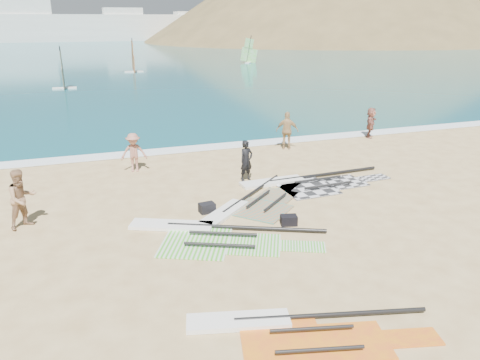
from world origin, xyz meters
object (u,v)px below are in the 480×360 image
object	(u,v)px
gear_bag_far	(289,220)
beachgoer_back	(287,131)
person_wetsuit	(246,161)
rig_green	(208,234)
rig_red	(290,332)
beachgoer_left	(22,199)
beachgoer_right	(371,123)
beachgoer_mid	(134,152)
rig_grey	(306,182)
gear_bag_near	(207,208)
rig_orange	(251,205)

from	to	relation	value
gear_bag_far	beachgoer_back	distance (m)	9.77
gear_bag_far	person_wetsuit	size ratio (longest dim) A/B	0.31
gear_bag_far	person_wetsuit	xyz separation A→B (m)	(0.21, 4.75, 0.71)
rig_green	beachgoer_back	distance (m)	11.17
rig_red	person_wetsuit	xyz separation A→B (m)	(2.60, 10.01, 0.83)
beachgoer_left	beachgoer_right	distance (m)	19.23
beachgoer_mid	beachgoer_right	xyz separation A→B (m)	(13.76, 2.03, -0.01)
beachgoer_left	beachgoer_mid	xyz separation A→B (m)	(4.18, 4.88, -0.11)
rig_red	beachgoer_back	size ratio (longest dim) A/B	2.76
rig_green	beachgoer_right	distance (m)	15.72
rig_grey	beachgoer_mid	world-z (taller)	beachgoer_mid
gear_bag_near	person_wetsuit	distance (m)	3.84
rig_orange	beachgoer_back	world-z (taller)	beachgoer_back
person_wetsuit	beachgoer_right	world-z (taller)	person_wetsuit
rig_green	gear_bag_near	world-z (taller)	gear_bag_near
rig_grey	rig_green	bearing A→B (deg)	-148.99
beachgoer_left	beachgoer_back	world-z (taller)	beachgoer_left
beachgoer_mid	beachgoer_right	size ratio (longest dim) A/B	1.01
gear_bag_far	beachgoer_right	distance (m)	13.65
gear_bag_far	person_wetsuit	world-z (taller)	person_wetsuit
gear_bag_far	person_wetsuit	distance (m)	4.81
rig_red	gear_bag_far	world-z (taller)	gear_bag_far
beachgoer_mid	beachgoer_back	xyz separation A→B (m)	(8.11, 1.26, 0.11)
beachgoer_left	beachgoer_back	bearing A→B (deg)	-7.51
rig_orange	beachgoer_mid	size ratio (longest dim) A/B	2.93
gear_bag_near	rig_orange	bearing A→B (deg)	1.09
rig_green	rig_red	distance (m)	5.33
rig_grey	gear_bag_far	xyz separation A→B (m)	(-2.45, -3.53, 0.11)
rig_grey	gear_bag_far	world-z (taller)	gear_bag_far
beachgoer_back	beachgoer_mid	bearing A→B (deg)	36.41
rig_orange	gear_bag_far	bearing A→B (deg)	-114.97
beachgoer_back	beachgoer_left	bearing A→B (deg)	54.12
rig_grey	gear_bag_near	size ratio (longest dim) A/B	12.06
rig_green	person_wetsuit	distance (m)	5.63
beachgoer_left	beachgoer_mid	size ratio (longest dim) A/B	1.13
gear_bag_near	beachgoer_right	bearing A→B (deg)	32.87
rig_orange	gear_bag_near	world-z (taller)	gear_bag_near
beachgoer_mid	beachgoer_back	size ratio (longest dim) A/B	0.89
rig_red	beachgoer_mid	xyz separation A→B (m)	(-1.72, 12.87, 0.83)
beachgoer_mid	gear_bag_far	bearing A→B (deg)	-54.19
rig_green	beachgoer_right	world-z (taller)	beachgoer_right
person_wetsuit	gear_bag_far	bearing A→B (deg)	-113.08
rig_green	gear_bag_near	xyz separation A→B (m)	(0.50, 1.87, 0.12)
rig_orange	beachgoer_right	world-z (taller)	beachgoer_right
rig_red	beachgoer_right	world-z (taller)	beachgoer_right
beachgoer_mid	rig_orange	bearing A→B (deg)	-50.85
gear_bag_near	gear_bag_far	size ratio (longest dim) A/B	1.00
rig_orange	rig_red	distance (m)	7.43
beachgoer_left	beachgoer_back	xyz separation A→B (m)	(12.29, 6.15, -0.00)
rig_green	beachgoer_left	distance (m)	6.19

